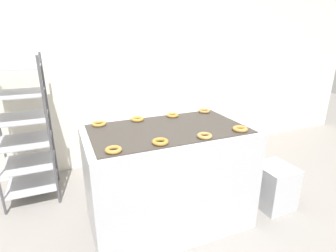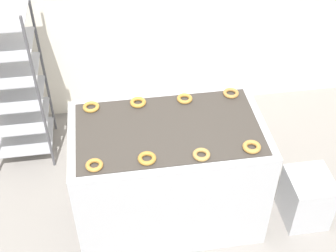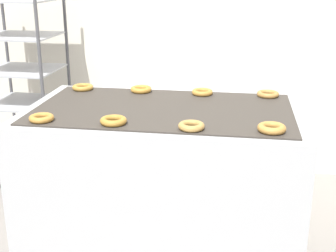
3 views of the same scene
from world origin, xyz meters
The scene contains 11 objects.
fryer_machine centered at (0.00, 0.67, 0.47)m, with size 1.40×0.83×0.93m.
baking_rack_cart centered at (-1.20, 1.62, 0.77)m, with size 0.52×0.53×1.52m.
glaze_bin centered at (1.09, 0.46, 0.22)m, with size 0.34×0.37×0.45m.
donut_near_left centered at (-0.52, 0.37, 0.95)m, with size 0.11×0.11×0.03m, color #B47D34.
donut_near_midleft centered at (-0.18, 0.38, 0.95)m, with size 0.12×0.12×0.03m, color #AA792F.
donut_near_midright centered at (0.18, 0.36, 0.95)m, with size 0.12×0.12×0.03m, color #A98041.
donut_near_right centered at (0.52, 0.38, 0.95)m, with size 0.12×0.12×0.03m, color #B27E3A.
donut_far_left centered at (-0.53, 0.97, 0.95)m, with size 0.12×0.12×0.03m, color #AD7F34.
donut_far_midleft centered at (-0.18, 0.97, 0.95)m, with size 0.12×0.12×0.03m, color #B37F30.
donut_far_midright centered at (0.17, 0.96, 0.95)m, with size 0.12×0.12×0.03m, color #B07C33.
donut_far_right centered at (0.53, 0.98, 0.95)m, with size 0.12×0.12×0.03m, color #A6773A.
Camera 2 is at (-0.37, -1.76, 3.12)m, focal length 50.00 mm.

